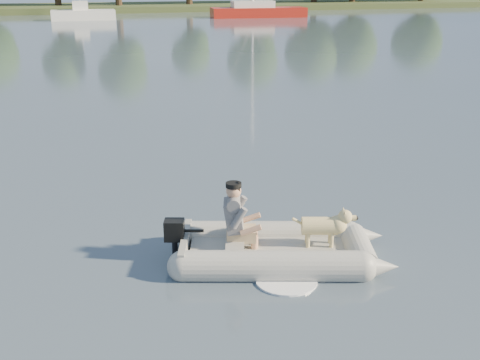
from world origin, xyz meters
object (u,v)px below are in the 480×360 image
object	(u,v)px
dinghy	(279,226)
man	(235,214)
motorboat	(83,7)
sailboat	(257,11)
dog	(320,229)

from	to	relation	value
dinghy	man	bearing A→B (deg)	175.76
dinghy	man	world-z (taller)	man
dinghy	motorboat	size ratio (longest dim) A/B	0.78
man	sailboat	world-z (taller)	sailboat
dinghy	man	size ratio (longest dim) A/B	4.54
dinghy	sailboat	world-z (taller)	sailboat
dog	sailboat	bearing A→B (deg)	89.65
dog	motorboat	bearing A→B (deg)	107.92
sailboat	motorboat	bearing A→B (deg)	-177.43
dinghy	sailboat	distance (m)	49.07
dinghy	man	xyz separation A→B (m)	(-0.58, 0.21, 0.17)
man	sailboat	size ratio (longest dim) A/B	0.08
man	dog	world-z (taller)	man
dog	motorboat	distance (m)	47.65
man	motorboat	distance (m)	47.30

